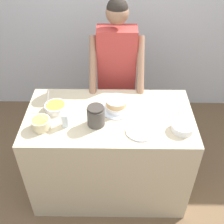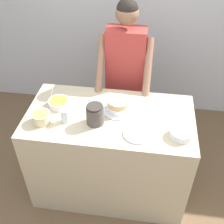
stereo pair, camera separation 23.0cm
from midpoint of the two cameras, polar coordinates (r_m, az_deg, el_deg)
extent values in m
plane|color=brown|center=(2.88, -3.06, -20.67)|extent=(14.00, 14.00, 0.00)
cube|color=silver|center=(3.48, -2.09, 19.45)|extent=(10.00, 0.05, 2.60)
cube|color=#C6B793|center=(2.71, -2.97, -8.53)|extent=(1.43, 0.76, 0.96)
cylinder|color=#2D2D38|center=(3.21, -2.74, -0.75)|extent=(0.11, 0.11, 0.83)
cylinder|color=#2D2D38|center=(3.21, 0.30, -0.78)|extent=(0.11, 0.11, 0.83)
cube|color=#B23833|center=(2.79, -1.43, 10.72)|extent=(0.38, 0.21, 0.63)
cylinder|color=#8E664C|center=(2.67, -6.42, 8.81)|extent=(0.07, 0.40, 0.53)
cylinder|color=#8E664C|center=(2.65, 3.35, 8.79)|extent=(0.07, 0.40, 0.53)
sphere|color=#8E664C|center=(2.61, -1.60, 19.45)|extent=(0.21, 0.21, 0.21)
sphere|color=black|center=(2.59, -1.61, 20.21)|extent=(0.19, 0.19, 0.19)
cylinder|color=silver|center=(2.43, -1.81, 0.46)|extent=(0.28, 0.28, 0.01)
cylinder|color=white|center=(2.41, -1.83, 0.98)|extent=(0.19, 0.19, 0.05)
cylinder|color=#DBB275|center=(2.38, -1.85, 1.84)|extent=(0.18, 0.18, 0.05)
cylinder|color=white|center=(2.36, -1.86, 2.38)|extent=(0.18, 0.18, 0.01)
cylinder|color=beige|center=(2.33, -17.00, -2.40)|extent=(0.15, 0.15, 0.09)
cylinder|color=#F2DB4C|center=(2.30, -17.17, -1.71)|extent=(0.13, 0.13, 0.01)
cylinder|color=silver|center=(2.27, -16.11, -1.77)|extent=(0.03, 0.09, 0.17)
cylinder|color=silver|center=(2.48, -13.98, 0.80)|extent=(0.19, 0.19, 0.06)
cylinder|color=#EF9938|center=(2.46, -14.06, 1.22)|extent=(0.16, 0.16, 0.01)
cylinder|color=silver|center=(2.47, -15.56, 2.06)|extent=(0.03, 0.09, 0.16)
cylinder|color=white|center=(2.26, 11.42, -3.19)|extent=(0.18, 0.18, 0.06)
cylinder|color=white|center=(2.24, 11.49, -2.77)|extent=(0.16, 0.16, 0.01)
cylinder|color=silver|center=(2.24, 10.15, -1.47)|extent=(0.05, 0.06, 0.16)
cylinder|color=silver|center=(2.29, -12.39, -1.65)|extent=(0.07, 0.07, 0.12)
cylinder|color=silver|center=(2.22, 2.92, -3.96)|extent=(0.24, 0.24, 0.01)
cylinder|color=#4C4742|center=(2.25, -6.20, -1.07)|extent=(0.14, 0.14, 0.16)
cylinder|color=#322D28|center=(2.19, -6.36, 0.65)|extent=(0.13, 0.13, 0.02)
camera|label=1|loc=(0.11, -92.86, -2.37)|focal=45.00mm
camera|label=2|loc=(0.11, 87.14, 2.37)|focal=45.00mm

